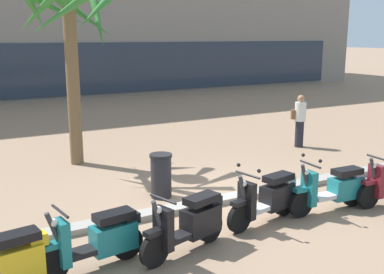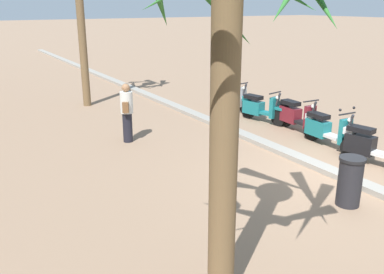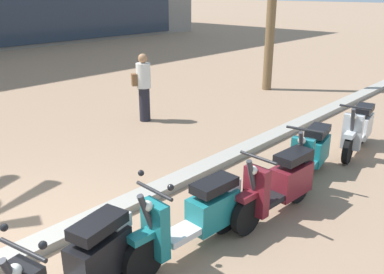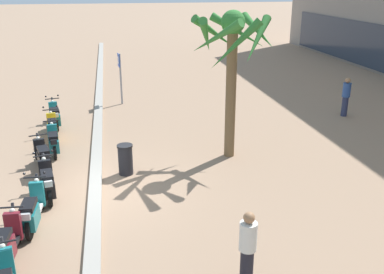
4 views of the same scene
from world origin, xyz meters
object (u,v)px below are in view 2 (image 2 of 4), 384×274
(pedestrian_by_palm_tree, at_px, (127,112))
(litter_bin, at_px, (350,181))
(scooter_black_mid_rear, at_px, (371,146))
(scooter_silver_last_in_row, at_px, (229,97))
(scooter_maroon_lead_nearest, at_px, (296,116))
(palm_tree_mid_walkway, at_px, (229,5))
(scooter_teal_mid_centre, at_px, (326,129))
(scooter_teal_tail_end, at_px, (260,108))

(pedestrian_by_palm_tree, xyz_separation_m, litter_bin, (-5.67, -2.07, -0.37))
(litter_bin, bearing_deg, scooter_black_mid_rear, -61.68)
(scooter_silver_last_in_row, relative_size, pedestrian_by_palm_tree, 1.10)
(scooter_black_mid_rear, xyz_separation_m, scooter_maroon_lead_nearest, (2.92, -0.47, -0.00))
(scooter_maroon_lead_nearest, distance_m, scooter_silver_last_in_row, 3.16)
(scooter_maroon_lead_nearest, xyz_separation_m, palm_tree_mid_walkway, (-4.96, 6.13, 3.16))
(scooter_teal_mid_centre, bearing_deg, scooter_silver_last_in_row, -1.86)
(pedestrian_by_palm_tree, bearing_deg, palm_tree_mid_walkway, 167.65)
(pedestrian_by_palm_tree, relative_size, litter_bin, 1.70)
(scooter_teal_mid_centre, xyz_separation_m, scooter_maroon_lead_nearest, (1.43, -0.31, 0.01))
(scooter_teal_mid_centre, height_order, scooter_maroon_lead_nearest, scooter_teal_mid_centre)
(palm_tree_mid_walkway, bearing_deg, scooter_black_mid_rear, -70.20)
(scooter_black_mid_rear, distance_m, scooter_silver_last_in_row, 6.08)
(litter_bin, bearing_deg, scooter_maroon_lead_nearest, -32.78)
(scooter_teal_tail_end, bearing_deg, scooter_maroon_lead_nearest, -170.10)
(pedestrian_by_palm_tree, bearing_deg, scooter_teal_mid_centre, -124.43)
(pedestrian_by_palm_tree, bearing_deg, scooter_silver_last_in_row, -70.97)
(scooter_teal_mid_centre, relative_size, scooter_silver_last_in_row, 1.04)
(scooter_teal_mid_centre, height_order, litter_bin, scooter_teal_mid_centre)
(scooter_teal_mid_centre, height_order, scooter_teal_tail_end, scooter_teal_mid_centre)
(scooter_teal_tail_end, distance_m, pedestrian_by_palm_tree, 4.49)
(scooter_maroon_lead_nearest, relative_size, palm_tree_mid_walkway, 0.36)
(scooter_maroon_lead_nearest, height_order, palm_tree_mid_walkway, palm_tree_mid_walkway)
(scooter_teal_mid_centre, xyz_separation_m, palm_tree_mid_walkway, (-3.53, 5.83, 3.17))
(palm_tree_mid_walkway, xyz_separation_m, pedestrian_by_palm_tree, (6.55, -1.43, -2.77))
(scooter_teal_mid_centre, bearing_deg, scooter_teal_tail_end, -1.35)
(scooter_maroon_lead_nearest, height_order, litter_bin, scooter_maroon_lead_nearest)
(scooter_teal_tail_end, bearing_deg, pedestrian_by_palm_tree, 87.22)
(scooter_silver_last_in_row, bearing_deg, palm_tree_mid_walkway, 143.61)
(scooter_black_mid_rear, xyz_separation_m, palm_tree_mid_walkway, (-2.04, 5.66, 3.16))
(scooter_teal_mid_centre, bearing_deg, scooter_maroon_lead_nearest, -12.08)
(scooter_maroon_lead_nearest, height_order, scooter_silver_last_in_row, same)
(scooter_teal_mid_centre, distance_m, palm_tree_mid_walkway, 7.52)
(scooter_black_mid_rear, xyz_separation_m, scooter_silver_last_in_row, (6.07, -0.32, -0.01))
(scooter_teal_mid_centre, distance_m, litter_bin, 3.53)
(palm_tree_mid_walkway, height_order, litter_bin, palm_tree_mid_walkway)
(palm_tree_mid_walkway, relative_size, pedestrian_by_palm_tree, 2.96)
(palm_tree_mid_walkway, bearing_deg, pedestrian_by_palm_tree, -12.35)
(scooter_teal_mid_centre, relative_size, palm_tree_mid_walkway, 0.39)
(scooter_maroon_lead_nearest, distance_m, litter_bin, 4.85)
(scooter_black_mid_rear, distance_m, pedestrian_by_palm_tree, 6.19)
(scooter_teal_mid_centre, xyz_separation_m, scooter_teal_tail_end, (2.80, -0.07, -0.00))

